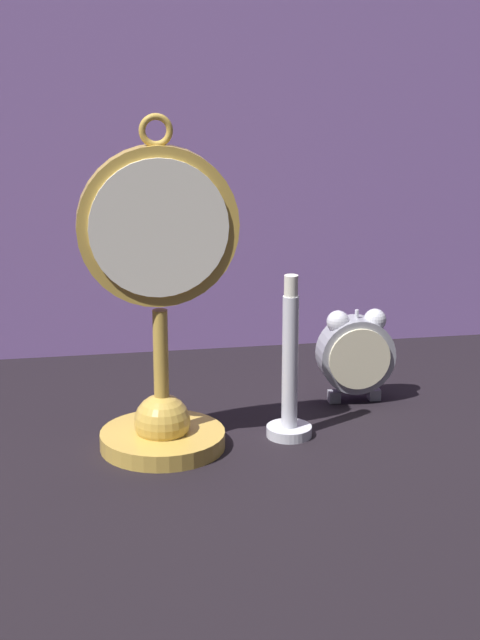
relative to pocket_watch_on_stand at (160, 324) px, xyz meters
The scene contains 5 objects.
ground_plane 0.15m from the pocket_watch_on_stand, 17.97° to the right, with size 4.00×4.00×0.00m, color black.
fabric_backdrop_drape 0.38m from the pocket_watch_on_stand, 74.52° to the left, with size 1.62×0.01×0.67m, color #8460A8.
pocket_watch_on_stand is the anchor object (origin of this frame).
alarm_clock_twin_bell 0.24m from the pocket_watch_on_stand, 23.04° to the left, with size 0.08×0.03×0.10m.
brass_candlestick 0.14m from the pocket_watch_on_stand, ahead, with size 0.04×0.04×0.16m.
Camera 1 is at (-0.17, -0.90, 0.40)m, focal length 60.00 mm.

